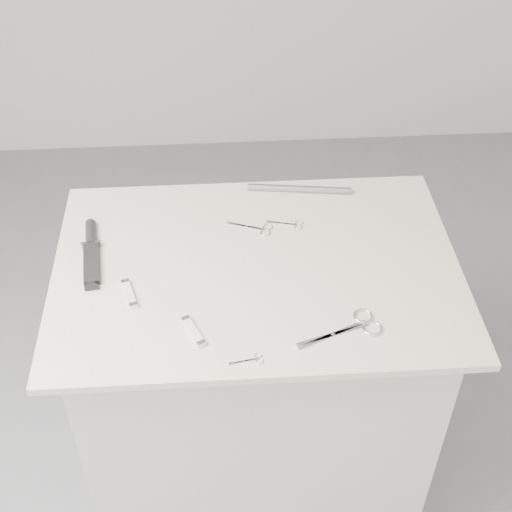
{
  "coord_description": "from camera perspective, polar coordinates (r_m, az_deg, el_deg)",
  "views": [
    {
      "loc": [
        -0.09,
        -1.29,
        2.1
      ],
      "look_at": [
        0.0,
        0.04,
        0.92
      ],
      "focal_mm": 50.0,
      "sensor_mm": 36.0,
      "label": 1
    }
  ],
  "objects": [
    {
      "name": "sheathed_knife",
      "position": [
        1.83,
        -13.05,
        0.5
      ],
      "size": [
        0.06,
        0.24,
        0.03
      ],
      "rotation": [
        0.0,
        0.0,
        1.69
      ],
      "color": "black",
      "rests_on": "display_board"
    },
    {
      "name": "display_board",
      "position": [
        1.76,
        0.05,
        -1.01
      ],
      "size": [
        1.0,
        0.7,
        0.02
      ],
      "primitive_type": "cube",
      "color": "beige",
      "rests_on": "plinth"
    },
    {
      "name": "tiny_scissors",
      "position": [
        1.54,
        -0.44,
        -8.33
      ],
      "size": [
        0.08,
        0.03,
        0.0
      ],
      "rotation": [
        0.0,
        0.0,
        0.17
      ],
      "color": "silver",
      "rests_on": "display_board"
    },
    {
      "name": "pocket_knife_b",
      "position": [
        1.6,
        -5.05,
        -6.01
      ],
      "size": [
        0.06,
        0.09,
        0.01
      ],
      "rotation": [
        0.0,
        0.0,
        1.99
      ],
      "color": "silver",
      "rests_on": "display_board"
    },
    {
      "name": "ground",
      "position": [
        2.47,
        0.04,
        -16.79
      ],
      "size": [
        4.0,
        4.0,
        0.01
      ],
      "primitive_type": "cube",
      "color": "gray",
      "rests_on": "ground"
    },
    {
      "name": "metal_rail",
      "position": [
        1.99,
        3.48,
        5.38
      ],
      "size": [
        0.29,
        0.06,
        0.02
      ],
      "primitive_type": "cylinder",
      "rotation": [
        0.0,
        1.57,
        -0.13
      ],
      "color": "gray",
      "rests_on": "display_board"
    },
    {
      "name": "embroidery_scissors_a",
      "position": [
        1.86,
        0.16,
        2.22
      ],
      "size": [
        0.12,
        0.07,
        0.0
      ],
      "rotation": [
        0.0,
        0.0,
        -0.35
      ],
      "color": "silver",
      "rests_on": "display_board"
    },
    {
      "name": "plinth",
      "position": [
        2.1,
        0.05,
        -10.28
      ],
      "size": [
        0.9,
        0.6,
        0.9
      ],
      "primitive_type": "cube",
      "color": "silver",
      "rests_on": "ground"
    },
    {
      "name": "embroidery_scissors_b",
      "position": [
        1.87,
        2.8,
        2.55
      ],
      "size": [
        0.1,
        0.05,
        0.0
      ],
      "rotation": [
        0.0,
        0.0,
        -0.24
      ],
      "color": "silver",
      "rests_on": "display_board"
    },
    {
      "name": "large_shears",
      "position": [
        1.62,
        7.95,
        -5.61
      ],
      "size": [
        0.2,
        0.12,
        0.01
      ],
      "rotation": [
        0.0,
        0.0,
        0.36
      ],
      "color": "silver",
      "rests_on": "display_board"
    },
    {
      "name": "pocket_knife_a",
      "position": [
        1.7,
        -10.11,
        -2.98
      ],
      "size": [
        0.05,
        0.1,
        0.01
      ],
      "rotation": [
        0.0,
        0.0,
        1.87
      ],
      "color": "silver",
      "rests_on": "display_board"
    }
  ]
}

